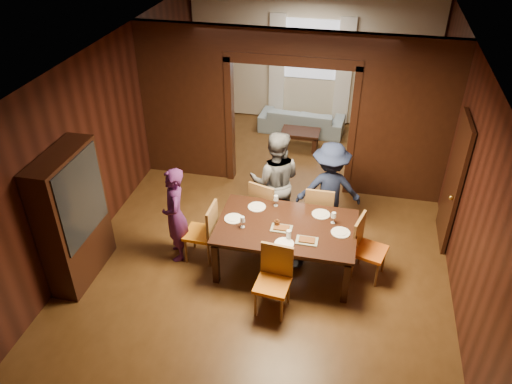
% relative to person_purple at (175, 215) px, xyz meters
% --- Properties ---
extents(floor, '(9.00, 9.00, 0.00)m').
position_rel_person_purple_xyz_m(floor, '(1.30, 0.83, -0.76)').
color(floor, '#4B2F15').
rests_on(floor, ground).
extents(ceiling, '(5.50, 9.00, 0.02)m').
position_rel_person_purple_xyz_m(ceiling, '(1.30, 0.83, 2.14)').
color(ceiling, silver).
rests_on(ceiling, room_walls).
extents(room_walls, '(5.52, 9.01, 2.90)m').
position_rel_person_purple_xyz_m(room_walls, '(1.30, 2.71, 0.74)').
color(room_walls, black).
rests_on(room_walls, floor).
extents(person_purple, '(0.56, 0.66, 1.52)m').
position_rel_person_purple_xyz_m(person_purple, '(0.00, 0.00, 0.00)').
color(person_purple, '#4C1C54').
rests_on(person_purple, floor).
extents(person_grey, '(0.92, 0.75, 1.73)m').
position_rel_person_purple_xyz_m(person_grey, '(1.30, 1.07, 0.10)').
color(person_grey, '#505257').
rests_on(person_grey, floor).
extents(person_navy, '(1.12, 0.77, 1.60)m').
position_rel_person_purple_xyz_m(person_navy, '(2.16, 1.13, 0.04)').
color(person_navy, '#171F3B').
rests_on(person_navy, floor).
extents(sofa, '(1.91, 0.83, 0.55)m').
position_rel_person_purple_xyz_m(sofa, '(1.25, 4.68, -0.49)').
color(sofa, '#8299AA').
rests_on(sofa, floor).
extents(serving_bowl, '(0.34, 0.34, 0.08)m').
position_rel_person_purple_xyz_m(serving_bowl, '(1.75, 0.17, 0.04)').
color(serving_bowl, black).
rests_on(serving_bowl, dining_table).
extents(dining_table, '(1.99, 1.24, 0.76)m').
position_rel_person_purple_xyz_m(dining_table, '(1.65, 0.09, -0.38)').
color(dining_table, black).
rests_on(dining_table, floor).
extents(coffee_table, '(0.80, 0.50, 0.40)m').
position_rel_person_purple_xyz_m(coffee_table, '(1.33, 3.88, -0.56)').
color(coffee_table, black).
rests_on(coffee_table, floor).
extents(chair_left, '(0.45, 0.45, 0.97)m').
position_rel_person_purple_xyz_m(chair_left, '(0.36, 0.03, -0.28)').
color(chair_left, orange).
rests_on(chair_left, floor).
extents(chair_right, '(0.54, 0.54, 0.97)m').
position_rel_person_purple_xyz_m(chair_right, '(2.86, 0.17, -0.28)').
color(chair_right, orange).
rests_on(chair_right, floor).
extents(chair_far_l, '(0.55, 0.55, 0.97)m').
position_rel_person_purple_xyz_m(chair_far_l, '(1.20, 0.93, -0.28)').
color(chair_far_l, red).
rests_on(chair_far_l, floor).
extents(chair_far_r, '(0.45, 0.45, 0.97)m').
position_rel_person_purple_xyz_m(chair_far_r, '(2.04, 0.99, -0.28)').
color(chair_far_r, orange).
rests_on(chair_far_r, floor).
extents(chair_near, '(0.48, 0.48, 0.97)m').
position_rel_person_purple_xyz_m(chair_near, '(1.62, -0.81, -0.28)').
color(chair_near, orange).
rests_on(chair_near, floor).
extents(hutch, '(0.40, 1.20, 2.00)m').
position_rel_person_purple_xyz_m(hutch, '(-1.23, -0.67, 0.24)').
color(hutch, black).
rests_on(hutch, floor).
extents(door_right, '(0.06, 0.90, 2.10)m').
position_rel_person_purple_xyz_m(door_right, '(4.00, 1.33, 0.29)').
color(door_right, black).
rests_on(door_right, floor).
extents(window_far, '(1.20, 0.03, 1.30)m').
position_rel_person_purple_xyz_m(window_far, '(1.30, 5.27, 0.94)').
color(window_far, silver).
rests_on(window_far, back_wall).
extents(curtain_left, '(0.35, 0.06, 2.40)m').
position_rel_person_purple_xyz_m(curtain_left, '(0.55, 5.23, 0.49)').
color(curtain_left, white).
rests_on(curtain_left, back_wall).
extents(curtain_right, '(0.35, 0.06, 2.40)m').
position_rel_person_purple_xyz_m(curtain_right, '(2.05, 5.23, 0.49)').
color(curtain_right, white).
rests_on(curtain_right, back_wall).
extents(plate_left, '(0.27, 0.27, 0.01)m').
position_rel_person_purple_xyz_m(plate_left, '(0.87, 0.09, 0.00)').
color(plate_left, white).
rests_on(plate_left, dining_table).
extents(plate_far_l, '(0.27, 0.27, 0.01)m').
position_rel_person_purple_xyz_m(plate_far_l, '(1.14, 0.45, 0.00)').
color(plate_far_l, white).
rests_on(plate_far_l, dining_table).
extents(plate_far_r, '(0.27, 0.27, 0.01)m').
position_rel_person_purple_xyz_m(plate_far_r, '(2.10, 0.47, 0.00)').
color(plate_far_r, silver).
rests_on(plate_far_r, dining_table).
extents(plate_right, '(0.27, 0.27, 0.01)m').
position_rel_person_purple_xyz_m(plate_right, '(2.42, 0.09, 0.00)').
color(plate_right, silver).
rests_on(plate_right, dining_table).
extents(plate_near, '(0.27, 0.27, 0.01)m').
position_rel_person_purple_xyz_m(plate_near, '(1.69, -0.32, 0.00)').
color(plate_near, white).
rests_on(plate_near, dining_table).
extents(platter_a, '(0.30, 0.20, 0.04)m').
position_rel_person_purple_xyz_m(platter_a, '(1.59, 0.00, 0.02)').
color(platter_a, gray).
rests_on(platter_a, dining_table).
extents(platter_b, '(0.30, 0.20, 0.04)m').
position_rel_person_purple_xyz_m(platter_b, '(1.98, -0.19, 0.02)').
color(platter_b, gray).
rests_on(platter_b, dining_table).
extents(wineglass_left, '(0.08, 0.08, 0.18)m').
position_rel_person_purple_xyz_m(wineglass_left, '(1.04, -0.07, 0.09)').
color(wineglass_left, silver).
rests_on(wineglass_left, dining_table).
extents(wineglass_far, '(0.08, 0.08, 0.18)m').
position_rel_person_purple_xyz_m(wineglass_far, '(1.41, 0.56, 0.09)').
color(wineglass_far, silver).
rests_on(wineglass_far, dining_table).
extents(wineglass_right, '(0.08, 0.08, 0.18)m').
position_rel_person_purple_xyz_m(wineglass_right, '(2.29, 0.31, 0.09)').
color(wineglass_right, silver).
rests_on(wineglass_right, dining_table).
extents(tumbler, '(0.07, 0.07, 0.14)m').
position_rel_person_purple_xyz_m(tumbler, '(1.73, -0.19, 0.07)').
color(tumbler, silver).
rests_on(tumbler, dining_table).
extents(condiment_jar, '(0.08, 0.08, 0.11)m').
position_rel_person_purple_xyz_m(condiment_jar, '(1.51, 0.06, 0.05)').
color(condiment_jar, '#472610').
rests_on(condiment_jar, dining_table).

